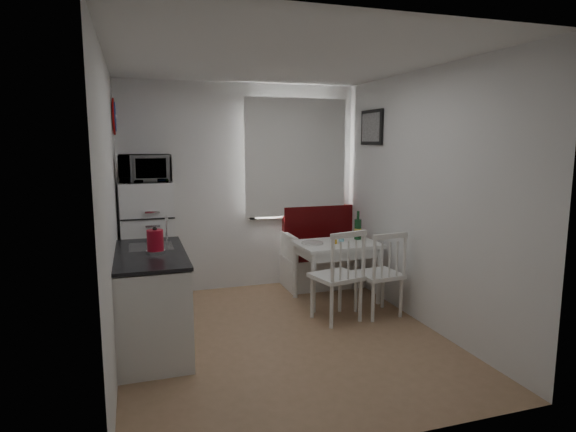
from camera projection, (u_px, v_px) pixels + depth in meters
name	position (u px, v px, depth m)	size (l,w,h in m)	color
floor	(283.00, 337.00, 4.67)	(3.00, 3.50, 0.02)	#9F7A54
ceiling	(282.00, 60.00, 4.27)	(3.00, 3.50, 0.02)	white
wall_back	(242.00, 188.00, 6.11)	(3.00, 0.02, 2.60)	white
wall_front	(370.00, 242.00, 2.82)	(3.00, 0.02, 2.60)	white
wall_left	(111.00, 212.00, 4.01)	(0.02, 3.50, 2.60)	white
wall_right	(422.00, 199.00, 4.92)	(0.02, 3.50, 2.60)	white
window	(295.00, 161.00, 6.25)	(1.22, 0.06, 1.47)	white
curtain	(296.00, 158.00, 6.17)	(1.35, 0.02, 1.50)	white
kitchen_counter	(152.00, 300.00, 4.38)	(0.62, 1.32, 1.16)	white
wall_sign	(115.00, 117.00, 5.25)	(0.40, 0.40, 0.03)	#1A3F9D
picture_frame	(371.00, 127.00, 5.83)	(0.04, 0.52, 0.42)	black
bench	(336.00, 258.00, 6.41)	(1.44, 0.56, 1.03)	white
dining_table	(337.00, 249.00, 5.65)	(0.97, 0.70, 0.71)	white
chair_left	(340.00, 266.00, 4.95)	(0.55, 0.54, 0.53)	white
chair_right	(383.00, 265.00, 5.11)	(0.48, 0.46, 0.50)	white
fridge	(148.00, 244.00, 5.52)	(0.57, 0.57, 1.43)	white
microwave	(145.00, 168.00, 5.34)	(0.55, 0.38, 0.31)	white
kettle	(155.00, 241.00, 4.25)	(0.17, 0.17, 0.23)	#B10E22
wine_bottle	(358.00, 225.00, 5.81)	(0.09, 0.09, 0.35)	#154420
drinking_glass_orange	(335.00, 239.00, 5.57)	(0.06, 0.06, 0.10)	gold
drinking_glass_blue	(341.00, 237.00, 5.71)	(0.06, 0.06, 0.10)	#8EDAF1
plate	(312.00, 243.00, 5.57)	(0.25, 0.25, 0.02)	white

